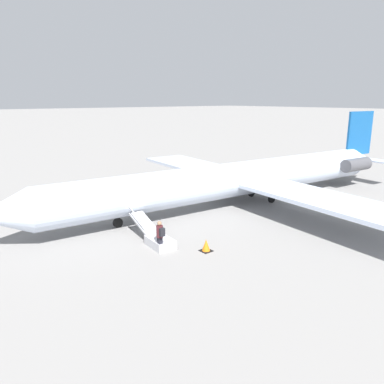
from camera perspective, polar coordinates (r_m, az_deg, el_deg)
ground_plane at (r=29.17m, az=6.31°, el=-1.98°), size 600.00×600.00×0.00m
airplane_main at (r=29.33m, az=7.94°, el=2.16°), size 35.59×27.47×6.84m
boarding_stairs at (r=21.34m, az=-5.42°, el=-6.99°), size 1.41×4.10×1.70m
passenger at (r=20.03m, az=-4.89°, el=-6.48°), size 0.36×0.55×1.74m
traffic_cone_near_stairs at (r=20.38m, az=2.16°, el=-8.18°), size 0.60×0.60×0.66m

